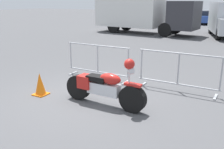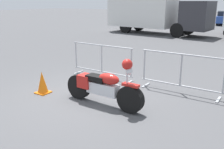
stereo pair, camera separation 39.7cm
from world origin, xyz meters
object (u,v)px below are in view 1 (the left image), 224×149
(parked_car_blue, at_px, (209,17))
(traffic_cone, at_px, (40,84))
(box_truck, at_px, (140,11))
(parked_car_white, at_px, (128,15))
(crowd_barrier_far, at_px, (178,71))
(parked_car_green, at_px, (179,17))
(motorcycle, at_px, (104,87))
(crowd_barrier_near, at_px, (98,61))
(parked_car_tan, at_px, (153,16))

(parked_car_blue, distance_m, traffic_cone, 24.43)
(box_truck, bearing_deg, parked_car_white, 124.47)
(crowd_barrier_far, bearing_deg, box_truck, 117.05)
(parked_car_green, bearing_deg, box_truck, 169.72)
(motorcycle, relative_size, crowd_barrier_near, 0.95)
(parked_car_green, distance_m, parked_car_blue, 3.13)
(crowd_barrier_far, xyz_separation_m, parked_car_blue, (-2.41, 22.42, 0.15))
(parked_car_blue, bearing_deg, traffic_cone, 170.21)
(crowd_barrier_far, bearing_deg, parked_car_white, 118.07)
(parked_car_green, xyz_separation_m, traffic_cone, (2.44, -24.01, -0.40))
(motorcycle, xyz_separation_m, parked_car_green, (-4.25, 23.80, 0.23))
(motorcycle, distance_m, crowd_barrier_far, 2.20)
(parked_car_blue, bearing_deg, parked_car_green, 89.25)
(parked_car_tan, relative_size, parked_car_blue, 0.97)
(crowd_barrier_far, bearing_deg, crowd_barrier_near, 180.00)
(crowd_barrier_far, height_order, parked_car_tan, parked_car_tan)
(crowd_barrier_near, bearing_deg, parked_car_white, 112.68)
(crowd_barrier_far, distance_m, box_truck, 13.00)
(parked_car_tan, xyz_separation_m, traffic_cone, (5.55, -24.31, -0.39))
(parked_car_white, bearing_deg, traffic_cone, -168.40)
(parked_car_tan, bearing_deg, crowd_barrier_near, -172.99)
(crowd_barrier_near, relative_size, parked_car_blue, 0.53)
(parked_car_white, bearing_deg, parked_car_blue, -95.57)
(crowd_barrier_near, relative_size, parked_car_green, 0.53)
(motorcycle, relative_size, parked_car_white, 0.47)
(parked_car_tan, bearing_deg, box_truck, -174.02)
(crowd_barrier_near, height_order, traffic_cone, crowd_barrier_near)
(crowd_barrier_far, xyz_separation_m, traffic_cone, (-3.07, -2.00, -0.27))
(motorcycle, relative_size, parked_car_green, 0.51)
(motorcycle, bearing_deg, traffic_cone, -171.03)
(parked_car_blue, relative_size, traffic_cone, 7.23)
(crowd_barrier_far, xyz_separation_m, parked_car_green, (-5.52, 22.01, 0.14))
(crowd_barrier_far, relative_size, parked_car_white, 0.50)
(box_truck, bearing_deg, parked_car_green, 93.24)
(parked_car_tan, relative_size, parked_car_green, 0.99)
(parked_car_white, height_order, parked_car_green, parked_car_white)
(parked_car_tan, height_order, parked_car_green, parked_car_green)
(parked_car_white, relative_size, parked_car_blue, 1.06)
(box_truck, height_order, parked_car_tan, box_truck)
(parked_car_white, bearing_deg, motorcycle, -164.50)
(box_truck, bearing_deg, motorcycle, -65.60)
(crowd_barrier_near, bearing_deg, parked_car_green, 97.70)
(parked_car_white, relative_size, traffic_cone, 7.65)
(parked_car_white, xyz_separation_m, parked_car_tan, (3.10, 0.33, -0.06))
(motorcycle, xyz_separation_m, parked_car_white, (-10.46, 23.77, 0.28))
(box_truck, distance_m, parked_car_blue, 11.46)
(motorcycle, bearing_deg, parked_car_white, 116.07)
(motorcycle, xyz_separation_m, crowd_barrier_near, (-1.27, 1.79, 0.10))
(motorcycle, height_order, crowd_barrier_far, motorcycle)
(crowd_barrier_far, xyz_separation_m, parked_car_tan, (-8.62, 22.31, 0.13))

